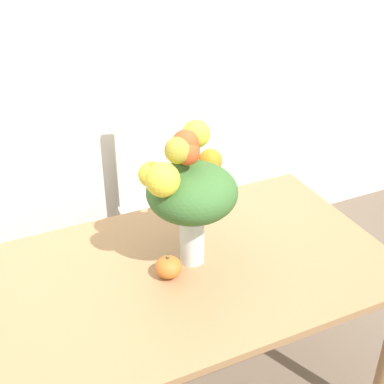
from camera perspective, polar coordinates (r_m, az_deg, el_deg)
The scene contains 5 objects.
wall_back at distance 2.73m, azimuth -10.90°, elevation 15.73°, with size 8.00×0.06×2.70m.
dining_table at distance 2.07m, azimuth -0.49°, elevation -10.10°, with size 1.53×0.90×0.77m.
flower_vase at distance 1.87m, azimuth -0.30°, elevation 0.44°, with size 0.36×0.33×0.54m.
pumpkin at distance 1.95m, azimuth -2.52°, elevation -7.99°, with size 0.10×0.10×0.09m.
dining_chair_near_window at distance 2.89m, azimuth -3.34°, elevation -1.34°, with size 0.45×0.45×0.99m.
Camera 1 is at (-0.65, -1.43, 2.02)m, focal length 50.00 mm.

